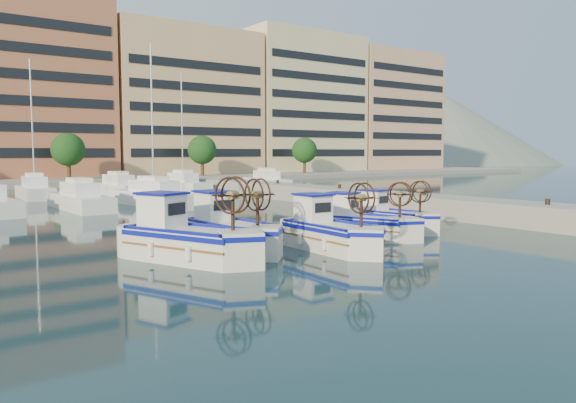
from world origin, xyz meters
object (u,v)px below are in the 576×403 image
object	(u,v)px
fishing_boat_b	(229,230)
fishing_boat_d	(362,222)
fishing_boat_a	(186,237)
fishing_boat_e	(389,216)
fishing_boat_c	(329,231)

from	to	relation	value
fishing_boat_b	fishing_boat_d	bearing A→B (deg)	-9.24
fishing_boat_a	fishing_boat_d	size ratio (longest dim) A/B	1.18
fishing_boat_e	fishing_boat_d	bearing A→B (deg)	-168.57
fishing_boat_a	fishing_boat_e	size ratio (longest dim) A/B	1.22
fishing_boat_a	fishing_boat_c	size ratio (longest dim) A/B	1.14
fishing_boat_b	fishing_boat_a	bearing A→B (deg)	-158.37
fishing_boat_b	fishing_boat_e	world-z (taller)	fishing_boat_b
fishing_boat_d	fishing_boat_e	bearing A→B (deg)	-1.86
fishing_boat_a	fishing_boat_b	size ratio (longest dim) A/B	1.07
fishing_boat_b	fishing_boat_d	world-z (taller)	fishing_boat_b
fishing_boat_b	fishing_boat_e	distance (m)	9.20
fishing_boat_d	fishing_boat_b	bearing A→B (deg)	150.89
fishing_boat_e	fishing_boat_c	bearing A→B (deg)	-165.93
fishing_boat_b	fishing_boat_e	xyz separation A→B (m)	(9.20, 0.24, -0.11)
fishing_boat_a	fishing_boat_b	xyz separation A→B (m)	(2.31, 1.02, -0.04)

